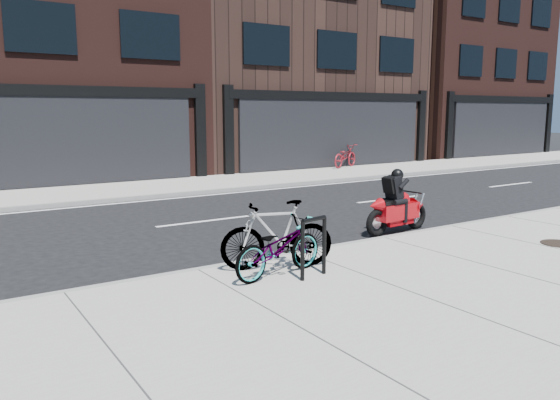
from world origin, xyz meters
TOP-DOWN VIEW (x-y plane):
  - ground at (0.00, 0.00)m, footprint 120.00×120.00m
  - sidewalk_near at (0.00, -5.00)m, footprint 60.00×6.00m
  - sidewalk_far at (0.00, 7.75)m, footprint 60.00×3.50m
  - building_mideast at (10.00, 14.50)m, footprint 12.00×10.00m
  - building_east at (22.00, 14.50)m, footprint 10.00×10.00m
  - bike_rack at (-0.72, -3.29)m, footprint 0.54×0.16m
  - bicycle_front at (-1.11, -2.94)m, footprint 1.76×0.88m
  - bicycle_rear at (-0.92, -2.60)m, footprint 1.87×1.07m
  - motorcycle at (3.04, -1.36)m, footprint 1.87×0.47m
  - bicycle_far at (10.19, 9.00)m, footprint 2.02×1.36m
  - manhole_cover at (4.37, -4.16)m, footprint 0.83×0.83m

SIDE VIEW (x-z plane):
  - ground at x=0.00m, z-range 0.00..0.00m
  - sidewalk_near at x=0.00m, z-range 0.00..0.13m
  - sidewalk_far at x=0.00m, z-range 0.00..0.13m
  - manhole_cover at x=4.37m, z-range 0.13..0.15m
  - motorcycle at x=3.04m, z-range -0.13..1.26m
  - bicycle_front at x=-1.11m, z-range 0.13..1.01m
  - bicycle_far at x=10.19m, z-range 0.13..1.14m
  - bike_rack at x=-0.72m, z-range 0.21..1.12m
  - bicycle_rear at x=-0.92m, z-range 0.13..1.21m
  - building_mideast at x=10.00m, z-range 0.00..12.50m
  - building_east at x=22.00m, z-range 0.00..13.00m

